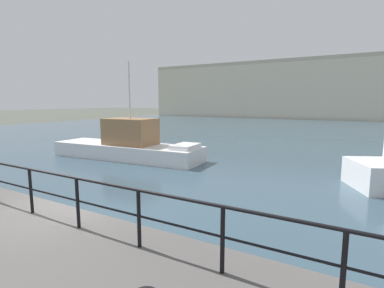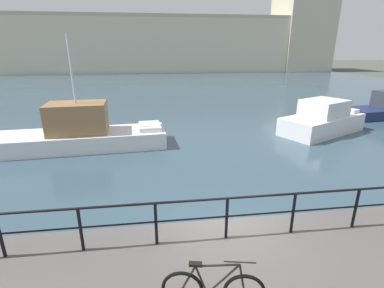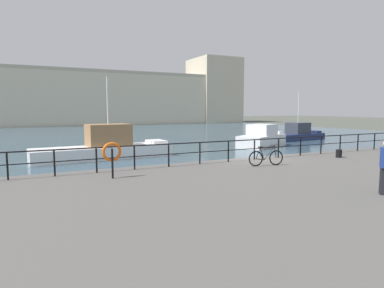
# 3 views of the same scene
# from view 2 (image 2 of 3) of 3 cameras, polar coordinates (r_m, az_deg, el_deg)

# --- Properties ---
(ground_plane) EXTENTS (240.00, 240.00, 0.00)m
(ground_plane) POSITION_cam_2_polar(r_m,az_deg,el_deg) (8.24, 6.57, -19.95)
(ground_plane) COLOR #4C5147
(water_basin) EXTENTS (80.00, 60.00, 0.01)m
(water_basin) POSITION_cam_2_polar(r_m,az_deg,el_deg) (36.81, -4.93, 10.68)
(water_basin) COLOR #385160
(water_basin) RESTS_ON ground_plane
(harbor_building) EXTENTS (77.79, 12.11, 16.67)m
(harbor_building) POSITION_cam_2_polar(r_m,az_deg,el_deg) (68.36, -0.98, 19.58)
(harbor_building) COLOR beige
(harbor_building) RESTS_ON ground_plane
(moored_white_yacht) EXTENTS (6.22, 4.69, 2.11)m
(moored_white_yacht) POSITION_cam_2_polar(r_m,az_deg,el_deg) (19.74, 24.91, 4.43)
(moored_white_yacht) COLOR white
(moored_white_yacht) RESTS_ON water_basin
(moored_cabin_cruiser) EXTENTS (9.85, 3.22, 5.82)m
(moored_cabin_cruiser) POSITION_cam_2_polar(r_m,az_deg,el_deg) (16.24, -22.40, 1.91)
(moored_cabin_cruiser) COLOR white
(moored_cabin_cruiser) RESTS_ON water_basin
(quay_railing) EXTENTS (26.06, 0.07, 1.08)m
(quay_railing) POSITION_cam_2_polar(r_m,az_deg,el_deg) (6.67, 7.11, -13.17)
(quay_railing) COLOR black
(quay_railing) RESTS_ON quay_promenade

